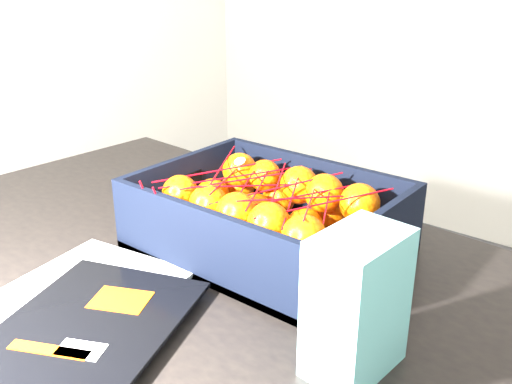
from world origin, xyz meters
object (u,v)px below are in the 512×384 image
Objects in this scene: table at (180,320)px; retail_carton at (357,304)px; magazine_stack at (79,308)px; produce_crate at (268,229)px.

retail_carton is at bearing -6.30° from table.
table is 0.20m from magazine_stack.
table is at bearing 86.87° from magazine_stack.
produce_crate is (0.08, 0.30, 0.03)m from magazine_stack.
magazine_stack is 0.90× the size of produce_crate.
magazine_stack is 2.10× the size of retail_carton.
magazine_stack is at bearing -154.25° from retail_carton.
retail_carton reaches higher than magazine_stack.
table is 3.17× the size of produce_crate.
retail_carton is at bearing 21.70° from magazine_stack.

